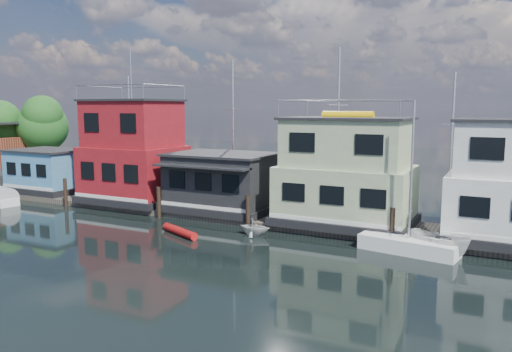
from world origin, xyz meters
The scene contains 13 objects.
ground centered at (0.00, 0.00, 0.00)m, with size 160.00×160.00×0.00m, color black.
dock centered at (0.00, 12.00, 0.20)m, with size 48.00×5.00×0.40m, color #595147.
houseboat_blue centered at (-18.00, 12.00, 2.21)m, with size 6.40×4.90×3.66m.
houseboat_red centered at (-8.50, 12.00, 4.10)m, with size 7.40×5.90×11.86m.
houseboat_dark centered at (-0.50, 11.98, 2.42)m, with size 7.40×6.10×4.06m.
houseboat_green centered at (8.50, 12.00, 3.55)m, with size 8.40×5.90×7.03m.
pilings centered at (-0.33, 9.20, 1.10)m, with size 42.28×0.28×2.20m.
background_masts centered at (4.76, 18.00, 5.55)m, with size 36.40×0.16×12.00m.
dinghy_white centered at (4.03, 8.06, 0.52)m, with size 1.71×1.98×1.04m, color beige.
day_sailer centered at (13.02, 8.48, 0.46)m, with size 5.30×2.49×8.03m.
motorboat centered at (14.55, 8.67, 0.65)m, with size 1.26×3.36×1.30m, color silver.
tarp_runabout centered at (-18.43, 7.48, 0.58)m, with size 4.08×2.39×1.55m.
red_kayak centered at (0.06, 5.96, 0.24)m, with size 0.49×0.49×3.32m, color #B21413.
Camera 1 is at (17.41, -18.11, 7.69)m, focal length 35.00 mm.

